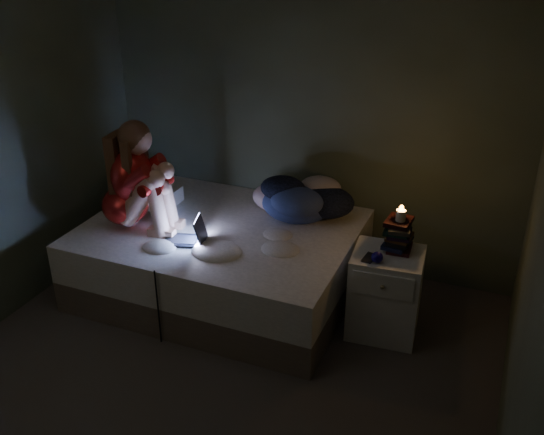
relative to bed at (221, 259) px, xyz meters
The scene contains 13 objects.
floor 1.22m from the bed, 68.25° to the right, with size 3.60×3.80×0.02m, color #473E39.
wall_back 1.37m from the bed, 61.55° to the left, with size 3.60×0.02×2.60m, color #565F49.
wall_right 2.70m from the bed, 26.07° to the right, with size 0.02×3.80×2.60m, color #565F49.
bed is the anchor object (origin of this frame).
pillow 0.85m from the bed, 166.03° to the left, with size 0.45×0.32×0.13m, color white.
woman 1.04m from the bed, 159.25° to the right, with size 0.55×0.36×0.88m, color #9E160F, non-canonical shape.
laptop 0.53m from the bed, 113.03° to the right, with size 0.31×0.22×0.22m, color black, non-canonical shape.
clothes_pile 0.80m from the bed, 39.14° to the left, with size 0.61×0.49×0.37m, color navy, non-canonical shape.
nightstand 1.36m from the bed, ahead, with size 0.49×0.44×0.66m, color silver.
book_stack 1.49m from the bed, ahead, with size 0.19×0.25×0.25m, color black, non-canonical shape.
candle 1.55m from the bed, ahead, with size 0.07×0.07×0.08m, color beige.
phone 1.31m from the bed, ahead, with size 0.07×0.14×0.01m, color black.
blue_orb 1.38m from the bed, ahead, with size 0.08×0.08×0.08m, color #0C0659.
Camera 1 is at (1.60, -2.72, 2.78)m, focal length 40.28 mm.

